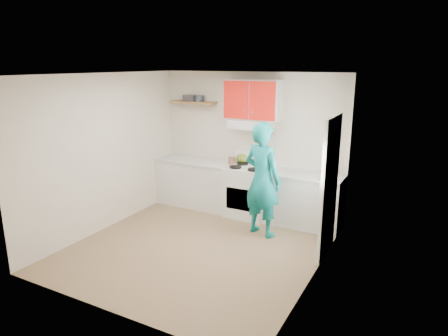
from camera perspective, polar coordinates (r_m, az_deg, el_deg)
The scene contains 21 objects.
floor at distance 6.32m, azimuth -3.61°, elevation -11.11°, with size 3.80×3.80×0.00m, color brown.
ceiling at distance 5.69m, azimuth -4.04°, elevation 13.16°, with size 3.60×3.80×0.04m, color white.
back_wall at distance 7.51m, azimuth 3.82°, elevation 3.56°, with size 3.60×0.04×2.60m, color beige.
front_wall at distance 4.44m, azimuth -16.82°, elevation -5.02°, with size 3.60×0.04×2.60m, color beige.
left_wall at distance 6.97m, azimuth -16.52°, elevation 2.09°, with size 0.04×3.80×2.60m, color beige.
right_wall at distance 5.19m, azimuth 13.38°, elevation -1.94°, with size 0.04×3.80×2.60m, color beige.
door at distance 5.93m, azimuth 14.74°, elevation -2.72°, with size 0.05×0.85×2.05m, color white.
door_glass at distance 5.82m, azimuth 14.75°, elevation 1.31°, with size 0.01×0.55×0.95m, color white.
counter_left at distance 7.94m, azimuth -4.04°, elevation -2.15°, with size 1.52×0.60×0.90m, color silver.
counter_right at distance 7.08m, azimuth 11.16°, elevation -4.52°, with size 1.32×0.60×0.90m, color silver.
stove at distance 7.40m, azimuth 3.38°, elevation -3.33°, with size 0.76×0.65×0.92m, color white.
range_hood at distance 7.21m, azimuth 3.88°, elevation 6.27°, with size 0.76×0.44×0.15m, color silver.
upper_cabinets at distance 7.21m, azimuth 4.12°, elevation 9.67°, with size 1.02×0.33×0.70m, color red.
shelf at distance 7.82m, azimuth -4.36°, elevation 9.32°, with size 0.90×0.30×0.04m, color brown.
books at distance 7.84m, azimuth -4.89°, elevation 9.89°, with size 0.23×0.16×0.12m, color #3C3439.
tin at distance 7.79m, azimuth -3.57°, elevation 9.86°, with size 0.19×0.19×0.11m, color #333D4C.
kettle at distance 7.54m, azimuth 2.55°, elevation 1.37°, with size 0.21×0.21×0.18m, color #576F1F.
crock at distance 7.47m, azimuth 1.10°, elevation 0.99°, with size 0.13×0.13×0.15m, color brown.
cutting_board at distance 6.98m, azimuth 8.31°, elevation -0.74°, with size 0.28×0.20×0.02m, color olive.
silicone_mat at distance 6.80m, azimuth 13.83°, elevation -1.47°, with size 0.33×0.27×0.01m, color red.
person at distance 6.47m, azimuth 5.49°, elevation -1.66°, with size 0.68×0.45×1.87m, color #0D7577.
Camera 1 is at (3.01, -4.83, 2.76)m, focal length 32.16 mm.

